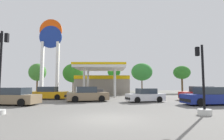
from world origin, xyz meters
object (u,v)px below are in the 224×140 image
car_6 (49,93)px  traffic_signal_1 (204,97)px  car_5 (208,97)px  tree_3 (142,72)px  tree_1 (73,73)px  car_4 (3,95)px  tree_2 (114,72)px  traffic_signal_0 (0,86)px  car_2 (200,94)px  car_3 (145,96)px  car_1 (15,97)px  station_pole_sign (50,48)px  car_0 (87,95)px  tree_4 (182,73)px  tree_0 (38,72)px

car_6 → traffic_signal_1: size_ratio=1.02×
car_5 → tree_3: bearing=94.7°
tree_1 → car_5: bearing=-54.4°
car_4 → tree_2: (12.31, 21.49, 4.09)m
car_6 → traffic_signal_0: size_ratio=0.84×
car_5 → tree_3: (-1.92, 23.44, 3.89)m
car_2 → traffic_signal_0: (-17.25, -9.69, 1.02)m
car_2 → car_4: 22.20m
car_5 → car_3: bearing=151.8°
car_3 → car_2: bearing=16.0°
car_6 → car_1: bearing=-98.2°
car_5 → tree_2: tree_2 is taller
car_6 → traffic_signal_0: traffic_signal_0 is taller
traffic_signal_1 → tree_2: tree_2 is taller
car_6 → traffic_signal_0: (0.85, -10.99, 1.04)m
station_pole_sign → car_1: (0.77, -10.74, -6.71)m
car_0 → car_4: size_ratio=1.19×
tree_2 → tree_4: size_ratio=1.04×
station_pole_sign → traffic_signal_0: (2.50, -15.62, -5.67)m
car_2 → car_4: car_2 is taller
car_1 → car_3: (12.19, 2.86, -0.06)m
tree_2 → tree_3: bearing=-12.6°
traffic_signal_0 → tree_3: 31.68m
traffic_signal_1 → car_2: bearing=64.3°
traffic_signal_0 → tree_2: (7.41, 29.84, 2.98)m
station_pole_sign → tree_3: (16.16, 12.82, -2.80)m
station_pole_sign → car_2: size_ratio=2.58×
traffic_signal_1 → car_3: bearing=104.6°
car_1 → car_6: bearing=81.8°
tree_2 → car_5: bearing=-71.8°
station_pole_sign → car_2: 21.68m
car_2 → car_6: (-18.10, 1.31, -0.02)m
car_0 → car_4: bearing=179.5°
car_0 → car_6: bearing=152.0°
car_6 → traffic_signal_0: bearing=-85.6°
car_4 → tree_3: size_ratio=0.61×
station_pole_sign → tree_3: size_ratio=1.81×
tree_1 → traffic_signal_1: bearing=-64.0°
car_1 → car_2: (18.98, 4.81, 0.02)m
station_pole_sign → car_2: station_pole_sign is taller
car_1 → car_3: 12.52m
traffic_signal_1 → tree_2: size_ratio=0.70×
car_3 → traffic_signal_1: size_ratio=0.98×
tree_3 → traffic_signal_1: bearing=-92.3°
car_2 → traffic_signal_0: 19.81m
car_0 → tree_3: 22.59m
traffic_signal_0 → tree_4: bearing=51.1°
car_3 → tree_4: size_ratio=0.71×
car_2 → tree_0: bearing=144.8°
car_2 → tree_2: bearing=116.0°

